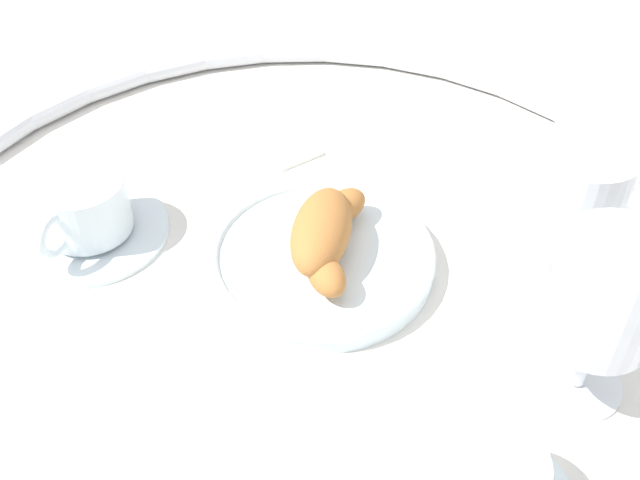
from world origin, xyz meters
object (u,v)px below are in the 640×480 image
at_px(pastry_plate, 320,257).
at_px(coffee_cup_near, 86,213).
at_px(croissant_large, 324,232).
at_px(sugar_packet, 293,152).
at_px(juice_glass_right, 576,198).
at_px(juice_glass_left, 606,298).

bearing_deg(pastry_plate, coffee_cup_near, -51.94).
height_order(croissant_large, coffee_cup_near, croissant_large).
xyz_separation_m(pastry_plate, sugar_packet, (-0.08, -0.13, -0.01)).
bearing_deg(croissant_large, pastry_plate, -52.02).
height_order(coffee_cup_near, juice_glass_right, juice_glass_right).
bearing_deg(coffee_cup_near, sugar_packet, 172.25).
bearing_deg(sugar_packet, juice_glass_left, 93.88).
distance_m(croissant_large, coffee_cup_near, 0.21).
bearing_deg(pastry_plate, juice_glass_right, 131.81).
distance_m(pastry_plate, juice_glass_right, 0.21).
xyz_separation_m(coffee_cup_near, sugar_packet, (-0.21, 0.03, -0.02)).
height_order(pastry_plate, juice_glass_right, juice_glass_right).
distance_m(croissant_large, juice_glass_right, 0.20).
bearing_deg(juice_glass_right, coffee_cup_near, -50.13).
distance_m(pastry_plate, juice_glass_left, 0.24).
xyz_separation_m(coffee_cup_near, juice_glass_right, (-0.26, 0.31, 0.07)).
bearing_deg(juice_glass_left, coffee_cup_near, -63.76).
height_order(juice_glass_right, sugar_packet, juice_glass_right).
xyz_separation_m(pastry_plate, juice_glass_right, (-0.13, 0.14, 0.08)).
height_order(coffee_cup_near, juice_glass_left, juice_glass_left).
height_order(juice_glass_left, sugar_packet, juice_glass_left).
relative_size(croissant_large, juice_glass_left, 0.85).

